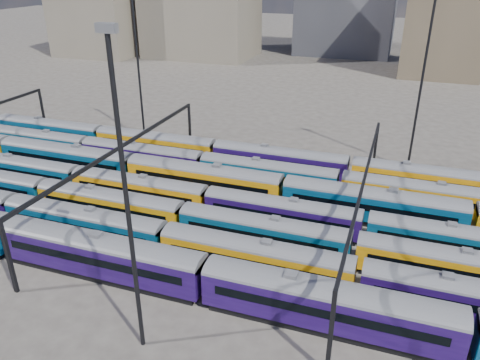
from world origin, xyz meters
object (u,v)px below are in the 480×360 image
(rake_1, at_px, (359,275))
(rake_2, at_px, (354,246))
(rake_0, at_px, (205,274))
(mast_2, at_px, (126,195))

(rake_1, bearing_deg, rake_2, 100.92)
(rake_0, height_order, rake_1, rake_0)
(rake_0, distance_m, mast_2, 13.38)
(rake_0, relative_size, mast_2, 5.25)
(rake_0, xyz_separation_m, mast_2, (-2.74, -7.00, 11.06))
(rake_2, bearing_deg, mast_2, -131.59)
(rake_1, xyz_separation_m, mast_2, (-16.05, -12.00, 11.38))
(rake_2, xyz_separation_m, mast_2, (-15.09, -17.00, 11.46))
(rake_2, distance_m, mast_2, 25.46)
(rake_0, height_order, rake_2, rake_0)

